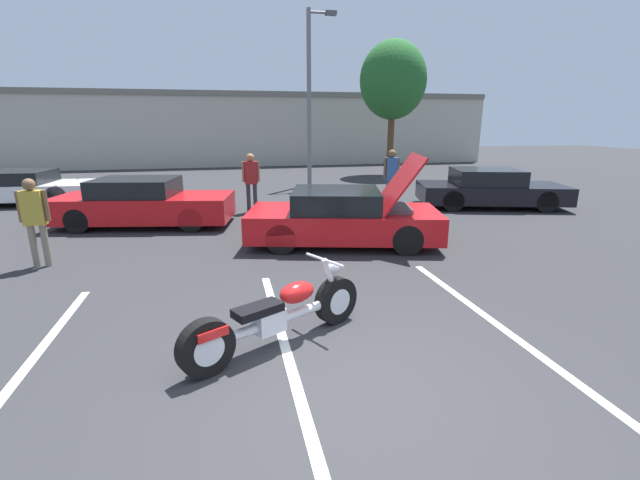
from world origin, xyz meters
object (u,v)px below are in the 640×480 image
object	(u,v)px
parked_car_left_row	(24,188)
spectator_by_show_car	(34,215)
tree_background	(393,81)
motorcycle	(278,316)
parked_car_right_row	(490,189)
spectator_midground	(251,177)
light_pole	(311,91)
show_car_hood_open	(344,217)
spectator_near_motorcycle	(391,174)
parked_car_mid_row	(143,203)

from	to	relation	value
parked_car_left_row	spectator_by_show_car	xyz separation A→B (m)	(3.05, -7.28, 0.45)
tree_background	motorcycle	bearing A→B (deg)	-115.78
tree_background	parked_car_right_row	xyz separation A→B (m)	(-0.07, -8.79, -4.01)
tree_background	motorcycle	xyz separation A→B (m)	(-7.80, -16.15, -4.20)
parked_car_left_row	spectator_by_show_car	bearing A→B (deg)	-62.14
spectator_midground	spectator_by_show_car	bearing A→B (deg)	-134.79
light_pole	tree_background	bearing A→B (deg)	29.85
show_car_hood_open	spectator_by_show_car	world-z (taller)	show_car_hood_open
motorcycle	show_car_hood_open	xyz separation A→B (m)	(2.02, 4.24, 0.20)
tree_background	spectator_near_motorcycle	size ratio (longest dim) A/B	3.55
tree_background	spectator_near_motorcycle	xyz separation A→B (m)	(-3.27, -8.37, -3.49)
tree_background	parked_car_right_row	world-z (taller)	tree_background
show_car_hood_open	parked_car_mid_row	bearing A→B (deg)	163.38
motorcycle	parked_car_mid_row	world-z (taller)	parked_car_mid_row
spectator_by_show_car	spectator_midground	size ratio (longest dim) A/B	0.95
motorcycle	spectator_near_motorcycle	distance (m)	9.03
tree_background	motorcycle	world-z (taller)	tree_background
light_pole	show_car_hood_open	bearing A→B (deg)	-97.10
spectator_midground	motorcycle	bearing A→B (deg)	-91.76
tree_background	spectator_by_show_car	xyz separation A→B (m)	(-11.78, -12.21, -3.60)
tree_background	spectator_by_show_car	size ratio (longest dim) A/B	3.90
show_car_hood_open	spectator_near_motorcycle	xyz separation A→B (m)	(2.51, 3.54, 0.51)
parked_car_right_row	spectator_by_show_car	xyz separation A→B (m)	(-11.71, -3.43, 0.41)
motorcycle	parked_car_right_row	size ratio (longest dim) A/B	0.48
spectator_by_show_car	spectator_midground	distance (m)	6.00
parked_car_mid_row	parked_car_right_row	size ratio (longest dim) A/B	0.97
motorcycle	spectator_midground	xyz separation A→B (m)	(0.25, 8.20, 0.65)
tree_background	spectator_near_motorcycle	distance (m)	9.64
light_pole	parked_car_right_row	bearing A→B (deg)	-53.36
show_car_hood_open	spectator_near_motorcycle	size ratio (longest dim) A/B	2.47
parked_car_mid_row	spectator_by_show_car	world-z (taller)	spectator_by_show_car
tree_background	parked_car_mid_row	bearing A→B (deg)	-138.92
motorcycle	show_car_hood_open	size ratio (longest dim) A/B	0.51
light_pole	spectator_midground	world-z (taller)	light_pole
parked_car_mid_row	spectator_midground	xyz separation A→B (m)	(2.90, 1.15, 0.46)
parked_car_mid_row	parked_car_right_row	bearing A→B (deg)	12.43
light_pole	tree_background	size ratio (longest dim) A/B	1.07
parked_car_mid_row	spectator_midground	size ratio (longest dim) A/B	2.68
parked_car_mid_row	spectator_by_show_car	distance (m)	3.41
tree_background	spectator_midground	size ratio (longest dim) A/B	3.71
tree_background	parked_car_right_row	bearing A→B (deg)	-90.47
motorcycle	parked_car_right_row	distance (m)	10.68
show_car_hood_open	spectator_midground	world-z (taller)	show_car_hood_open
light_pole	parked_car_right_row	size ratio (longest dim) A/B	1.44
tree_background	spectator_midground	world-z (taller)	tree_background
parked_car_mid_row	spectator_by_show_car	xyz separation A→B (m)	(-1.33, -3.11, 0.40)
show_car_hood_open	parked_car_right_row	bearing A→B (deg)	43.09
light_pole	parked_car_mid_row	xyz separation A→B (m)	(-5.81, -6.45, -3.27)
spectator_by_show_car	spectator_near_motorcycle	bearing A→B (deg)	24.31
light_pole	parked_car_left_row	xyz separation A→B (m)	(-10.19, -2.28, -3.32)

